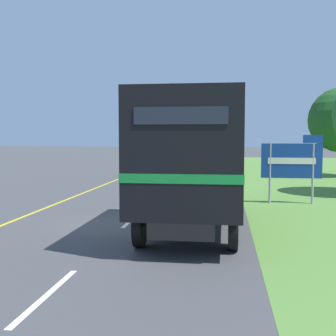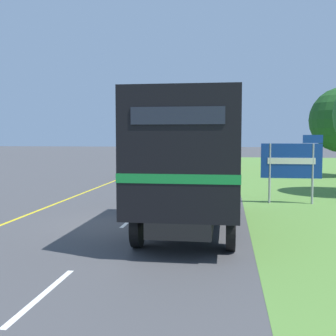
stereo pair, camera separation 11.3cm
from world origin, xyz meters
name	(u,v)px [view 1 (the left image)]	position (x,y,z in m)	size (l,w,h in m)	color
ground_plane	(127,224)	(0.00, 0.00, 0.00)	(200.00, 200.00, 0.00)	#444447
edge_line_yellow	(117,180)	(-3.70, 12.91, 0.00)	(0.12, 60.71, 0.01)	yellow
centre_dash_nearest	(47,295)	(0.00, -5.88, 0.00)	(0.12, 2.60, 0.01)	white
centre_dash_near	(132,219)	(0.00, 0.72, 0.00)	(0.12, 2.60, 0.01)	white
centre_dash_mid_a	(162,193)	(0.00, 7.32, 0.00)	(0.12, 2.60, 0.01)	white
centre_dash_mid_b	(178,179)	(0.00, 13.92, 0.00)	(0.12, 2.60, 0.01)	white
centre_dash_far	(187,171)	(0.00, 20.52, 0.00)	(0.12, 2.60, 0.01)	white
centre_dash_farthest	(193,165)	(0.00, 27.12, 0.00)	(0.12, 2.60, 0.01)	white
horse_trailer_truck	(193,158)	(2.05, -0.32, 2.06)	(2.61, 7.81, 3.75)	black
lead_car_white	(151,163)	(-1.75, 14.24, 0.97)	(1.80, 4.43, 1.92)	black
lead_car_red_ahead	(212,157)	(1.84, 23.57, 0.95)	(1.80, 4.08, 1.88)	black
lead_car_white_ahead	(180,153)	(-1.87, 33.22, 0.89)	(1.80, 4.59, 1.74)	black
highway_sign	(293,162)	(5.63, 4.76, 1.68)	(2.37, 0.09, 2.74)	#9E9EA3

